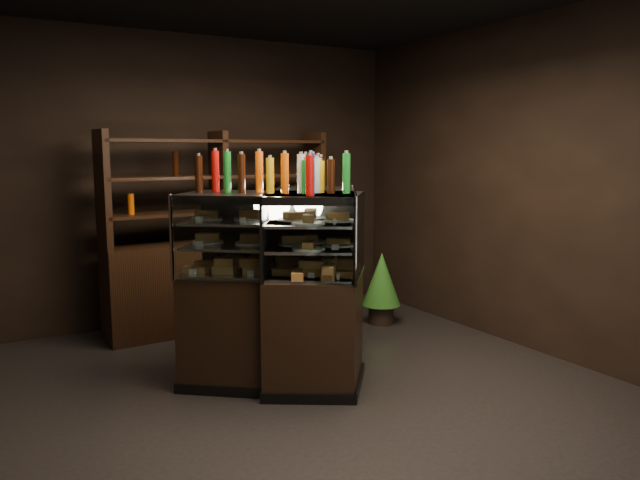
% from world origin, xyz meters
% --- Properties ---
extents(ground, '(5.00, 5.00, 0.00)m').
position_xyz_m(ground, '(0.00, 0.00, 0.00)').
color(ground, black).
rests_on(ground, ground).
extents(room_shell, '(5.02, 5.02, 3.01)m').
position_xyz_m(room_shell, '(0.00, 0.00, 1.94)').
color(room_shell, black).
rests_on(room_shell, ground).
extents(display_case, '(1.79, 1.53, 1.50)m').
position_xyz_m(display_case, '(0.27, 0.37, 0.50)').
color(display_case, black).
rests_on(display_case, ground).
extents(food_display, '(1.35, 1.16, 0.46)m').
position_xyz_m(food_display, '(0.27, 0.36, 1.13)').
color(food_display, '#B06A3F').
rests_on(food_display, display_case).
extents(bottles_top, '(1.18, 1.02, 0.30)m').
position_xyz_m(bottles_top, '(0.27, 0.37, 1.63)').
color(bottles_top, silver).
rests_on(bottles_top, display_case).
extents(potted_conifer, '(0.40, 0.40, 0.85)m').
position_xyz_m(potted_conifer, '(1.80, 1.31, 0.49)').
color(potted_conifer, black).
rests_on(potted_conifer, ground).
extents(back_shelving, '(2.36, 0.56, 2.00)m').
position_xyz_m(back_shelving, '(0.30, 2.05, 0.61)').
color(back_shelving, black).
rests_on(back_shelving, ground).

